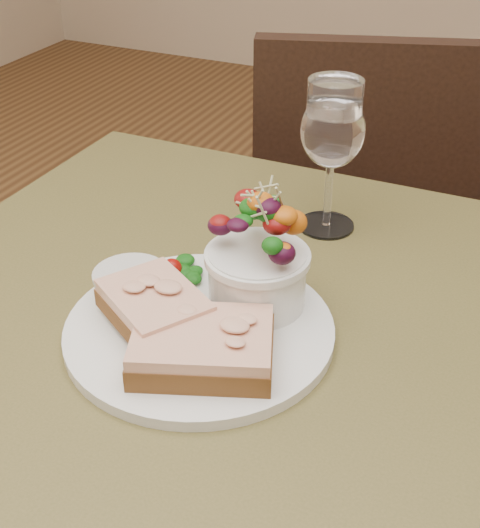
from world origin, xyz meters
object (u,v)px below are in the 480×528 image
at_px(ramekin, 131,285).
at_px(salad_bowl, 257,254).
at_px(sandwich_front, 202,346).
at_px(chair_far, 357,304).
at_px(wine_glass, 332,135).
at_px(dinner_plate, 200,330).
at_px(sandwich_back, 155,306).
at_px(cafe_table, 233,408).

relative_size(ramekin, salad_bowl, 0.56).
bearing_deg(sandwich_front, ramekin, 132.44).
xyz_separation_m(chair_far, wine_glass, (0.07, -0.49, 0.58)).
relative_size(sandwich_front, ramekin, 2.18).
bearing_deg(dinner_plate, salad_bowl, 58.33).
bearing_deg(chair_far, salad_bowl, 76.69).
bearing_deg(sandwich_back, sandwich_front, 8.26).
xyz_separation_m(sandwich_back, ramekin, (-0.04, 0.03, -0.00)).
bearing_deg(sandwich_front, wine_glass, 66.21).
bearing_deg(cafe_table, dinner_plate, -151.78).
xyz_separation_m(cafe_table, ramekin, (-0.11, -0.01, 0.13)).
height_order(cafe_table, ramekin, ramekin).
xyz_separation_m(ramekin, wine_glass, (0.13, 0.25, 0.09)).
height_order(dinner_plate, sandwich_back, sandwich_back).
height_order(chair_far, dinner_plate, chair_far).
relative_size(sandwich_back, wine_glass, 0.77).
xyz_separation_m(chair_far, sandwich_back, (-0.02, -0.76, 0.49)).
height_order(cafe_table, wine_glass, wine_glass).
relative_size(dinner_plate, sandwich_front, 1.74).
bearing_deg(ramekin, dinner_plate, -5.63).
bearing_deg(cafe_table, ramekin, -176.28).
xyz_separation_m(dinner_plate, salad_bowl, (0.04, 0.06, 0.07)).
bearing_deg(sandwich_back, dinner_plate, 55.96).
relative_size(chair_far, salad_bowl, 7.09).
xyz_separation_m(chair_far, salad_bowl, (0.06, -0.69, 0.53)).
relative_size(cafe_table, sandwich_front, 5.16).
xyz_separation_m(sandwich_front, salad_bowl, (0.01, 0.11, 0.04)).
distance_m(cafe_table, dinner_plate, 0.11).
distance_m(cafe_table, sandwich_front, 0.14).
height_order(chair_far, wine_glass, wine_glass).
height_order(salad_bowl, wine_glass, wine_glass).
bearing_deg(ramekin, cafe_table, 3.72).
bearing_deg(wine_glass, cafe_table, -93.47).
bearing_deg(wine_glass, salad_bowl, -91.98).
bearing_deg(cafe_table, salad_bowl, 79.75).
distance_m(salad_bowl, wine_glass, 0.21).
bearing_deg(chair_far, dinner_plate, 73.51).
bearing_deg(dinner_plate, chair_far, 91.69).
bearing_deg(dinner_plate, cafe_table, 28.22).
relative_size(salad_bowl, wine_glass, 0.73).
bearing_deg(chair_far, ramekin, 67.13).
bearing_deg(dinner_plate, wine_glass, 80.53).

